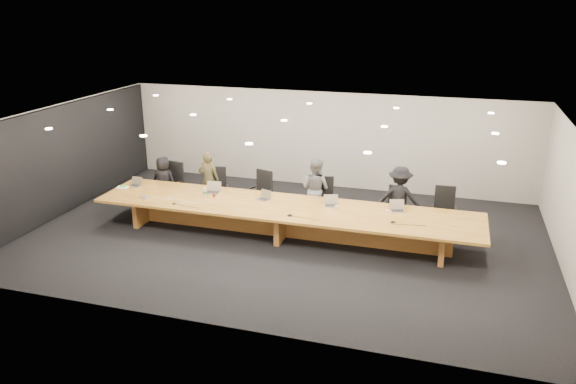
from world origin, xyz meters
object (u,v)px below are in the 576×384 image
chair_left (217,189)px  mic_left (174,203)px  mic_right (393,222)px  person_a (164,181)px  laptop_b (213,188)px  person_c (315,189)px  chair_right (393,209)px  person_b (209,180)px  laptop_c (263,195)px  laptop_d (331,201)px  paper_cup_near (336,207)px  chair_far_right (444,211)px  chair_mid_right (324,200)px  laptop_e (398,206)px  water_bottle (205,192)px  mic_center (290,215)px  laptop_a (134,182)px  conference_table (284,215)px  chair_mid_left (259,193)px  paper_cup_far (387,211)px  av_box (145,197)px  person_d (399,198)px  amber_mug (214,195)px  chair_far_left (171,183)px

chair_left → mic_left: (-0.30, -1.77, 0.19)m
mic_right → person_a: bearing=167.4°
person_a → laptop_b: bearing=156.0°
person_c → chair_right: bearing=-163.3°
person_b → laptop_c: size_ratio=5.25×
laptop_d → paper_cup_near: 0.22m
chair_right → laptop_b: chair_right is taller
person_b → mic_right: (5.01, -1.54, -0.01)m
chair_far_right → laptop_c: (-4.18, -1.00, 0.30)m
chair_mid_right → laptop_e: size_ratio=3.44×
chair_right → water_bottle: chair_right is taller
paper_cup_near → mic_center: 1.14m
person_a → mic_center: person_a is taller
person_b → chair_far_right: bearing=175.8°
mic_left → laptop_a: bearing=150.4°
laptop_c → paper_cup_near: size_ratio=3.57×
person_c → mic_left: size_ratio=15.28×
chair_far_right → paper_cup_near: 2.63m
chair_right → person_c: bearing=-166.1°
laptop_d → mic_center: laptop_d is taller
water_bottle → laptop_e: bearing=4.4°
mic_center → chair_mid_right: bearing=77.8°
mic_left → mic_right: (5.06, 0.32, 0.00)m
person_b → mic_left: size_ratio=14.85×
chair_right → laptop_a: bearing=-155.1°
conference_table → mic_right: size_ratio=74.54×
laptop_a → chair_mid_left: bearing=20.9°
laptop_c → laptop_e: laptop_e is taller
person_c → water_bottle: 2.75m
paper_cup_far → av_box: bearing=-173.3°
person_d → mic_right: person_d is taller
laptop_b → mic_center: (2.26, -0.91, -0.12)m
water_bottle → amber_mug: water_bottle is taller
chair_right → laptop_c: (-3.00, -0.89, 0.33)m
conference_table → water_bottle: water_bottle is taller
person_c → water_bottle: (-2.46, -1.22, 0.07)m
person_b → mic_left: (-0.05, -1.87, -0.01)m
mic_center → laptop_b: bearing=158.0°
chair_right → chair_mid_right: bearing=-163.8°
chair_far_right → water_bottle: 5.74m
conference_table → chair_far_left: size_ratio=7.73×
chair_left → water_bottle: (0.18, -1.11, 0.30)m
chair_mid_right → amber_mug: bearing=-170.0°
person_c → mic_right: size_ratio=13.19×
mic_center → person_c: bearing=85.9°
laptop_a → paper_cup_near: laptop_a is taller
paper_cup_far → mic_right: bearing=-69.5°
chair_far_right → laptop_d: bearing=-162.7°
laptop_e → amber_mug: 4.39m
chair_far_left → chair_left: chair_far_left is taller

